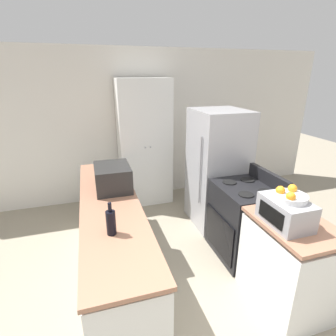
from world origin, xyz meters
TOP-DOWN VIEW (x-y plane):
  - wall_back at (0.00, 3.44)m, footprint 7.00×0.06m
  - counter_left at (-0.78, 1.41)m, footprint 0.60×2.62m
  - counter_right at (0.78, 0.51)m, footprint 0.60×0.81m
  - pantry_cabinet at (-0.03, 3.15)m, footprint 0.87×0.52m
  - stove at (0.80, 1.31)m, footprint 0.66×0.76m
  - refrigerator at (0.83, 2.13)m, footprint 0.73×0.79m
  - microwave at (-0.71, 1.74)m, footprint 0.40×0.49m
  - wine_bottle at (-0.82, 0.81)m, footprint 0.08×0.08m
  - toaster_oven at (0.66, 0.52)m, footprint 0.31×0.44m
  - fruit_bowl at (0.68, 0.52)m, footprint 0.28×0.28m

SIDE VIEW (x-z plane):
  - counter_left at x=-0.78m, z-range -0.02..0.90m
  - counter_right at x=0.78m, z-range -0.02..0.90m
  - stove at x=0.80m, z-range -0.07..1.01m
  - refrigerator at x=0.83m, z-range 0.00..1.72m
  - wine_bottle at x=-0.82m, z-range 0.89..1.17m
  - toaster_oven at x=0.66m, z-range 0.92..1.16m
  - microwave at x=-0.71m, z-range 0.92..1.20m
  - pantry_cabinet at x=-0.03m, z-range 0.00..2.12m
  - fruit_bowl at x=0.68m, z-range 1.14..1.25m
  - wall_back at x=0.00m, z-range 0.00..2.60m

